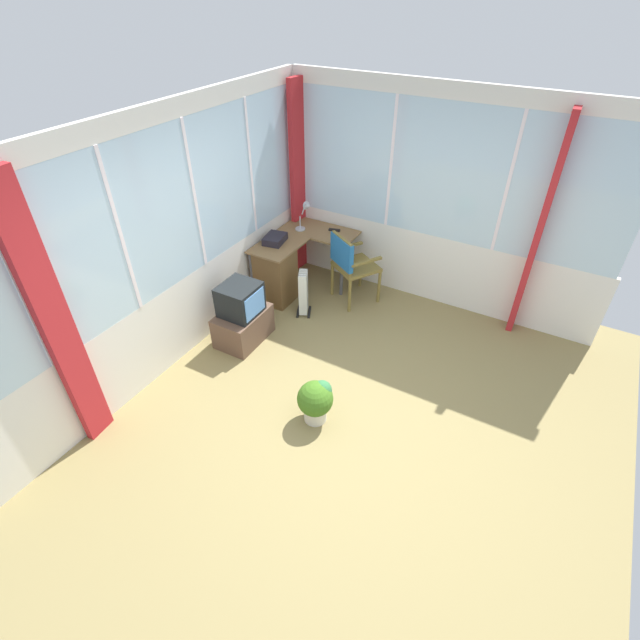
% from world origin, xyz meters
% --- Properties ---
extents(ground, '(5.70, 4.99, 0.06)m').
position_xyz_m(ground, '(0.00, 0.00, -0.03)').
color(ground, olive).
extents(north_window_panel, '(4.70, 0.07, 2.61)m').
position_xyz_m(north_window_panel, '(0.00, 2.02, 1.30)').
color(north_window_panel, silver).
rests_on(north_window_panel, ground).
extents(east_window_panel, '(0.07, 3.99, 2.61)m').
position_xyz_m(east_window_panel, '(2.38, -0.00, 1.30)').
color(east_window_panel, silver).
rests_on(east_window_panel, ground).
extents(curtain_north_left, '(0.27, 0.10, 2.51)m').
position_xyz_m(curtain_north_left, '(-1.29, 1.94, 1.25)').
color(curtain_north_left, '#B32428').
rests_on(curtain_north_left, ground).
extents(curtain_corner, '(0.27, 0.09, 2.51)m').
position_xyz_m(curtain_corner, '(2.25, 1.89, 1.25)').
color(curtain_corner, '#B32428').
rests_on(curtain_corner, ground).
extents(curtain_east_far, '(0.26, 0.08, 2.51)m').
position_xyz_m(curtain_east_far, '(2.30, -1.10, 1.25)').
color(curtain_east_far, '#B32428').
rests_on(curtain_east_far, ground).
extents(desk, '(1.21, 0.99, 0.74)m').
position_xyz_m(desk, '(1.42, 1.70, 0.41)').
color(desk, olive).
rests_on(desk, ground).
extents(desk_lamp, '(0.23, 0.20, 0.37)m').
position_xyz_m(desk_lamp, '(2.05, 1.65, 0.98)').
color(desk_lamp, '#B2B7BC').
rests_on(desk_lamp, desk).
extents(tv_remote, '(0.08, 0.16, 0.02)m').
position_xyz_m(tv_remote, '(2.16, 1.30, 0.75)').
color(tv_remote, black).
rests_on(tv_remote, desk).
extents(paper_tray, '(0.34, 0.28, 0.09)m').
position_xyz_m(paper_tray, '(1.51, 1.79, 0.79)').
color(paper_tray, black).
rests_on(paper_tray, desk).
extents(wooden_armchair, '(0.66, 0.66, 0.94)m').
position_xyz_m(wooden_armchair, '(1.78, 0.89, 0.60)').
color(wooden_armchair, olive).
rests_on(wooden_armchair, ground).
extents(tv_on_stand, '(0.65, 0.45, 0.74)m').
position_xyz_m(tv_on_stand, '(0.48, 1.57, 0.33)').
color(tv_on_stand, brown).
rests_on(tv_on_stand, ground).
extents(space_heater, '(0.29, 0.25, 0.59)m').
position_xyz_m(space_heater, '(1.29, 1.25, 0.30)').
color(space_heater, silver).
rests_on(space_heater, ground).
extents(potted_plant, '(0.35, 0.35, 0.45)m').
position_xyz_m(potted_plant, '(-0.16, 0.23, 0.26)').
color(potted_plant, beige).
rests_on(potted_plant, ground).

